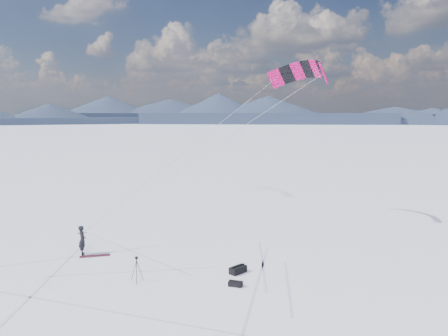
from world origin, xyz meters
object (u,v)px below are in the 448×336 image
object	(u,v)px
snowkiter	(83,254)
gear_bag_b	(235,284)
gear_bag_a	(238,270)
tripod	(137,266)
snowboard	(95,256)

from	to	relation	value
snowkiter	gear_bag_b	size ratio (longest dim) A/B	2.38
gear_bag_a	tripod	bearing A→B (deg)	148.40
snowboard	gear_bag_a	world-z (taller)	gear_bag_a
snowboard	tripod	xyz separation A→B (m)	(1.86, -4.28, 0.75)
snowkiter	gear_bag_b	xyz separation A→B (m)	(6.67, -6.53, 0.12)
gear_bag_a	gear_bag_b	xyz separation A→B (m)	(-0.61, -1.52, -0.05)
snowkiter	gear_bag_a	bearing A→B (deg)	-131.05
tripod	gear_bag_b	bearing A→B (deg)	-44.32
snowkiter	snowboard	world-z (taller)	snowkiter
snowboard	gear_bag_b	xyz separation A→B (m)	(6.03, -6.05, 0.10)
snowboard	gear_bag_a	size ratio (longest dim) A/B	1.64
snowkiter	snowboard	xyz separation A→B (m)	(0.63, -0.48, 0.02)
gear_bag_b	snowkiter	bearing A→B (deg)	169.59
snowkiter	gear_bag_b	distance (m)	9.33
tripod	gear_bag_a	world-z (taller)	tripod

